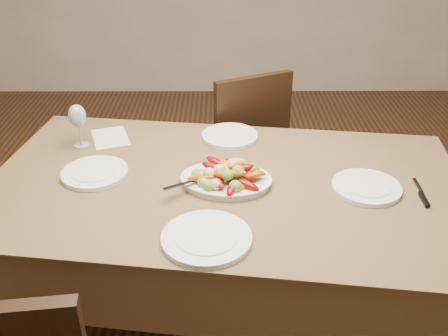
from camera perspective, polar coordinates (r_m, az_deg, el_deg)
name	(u,v)px	position (r m, az deg, el deg)	size (l,w,h in m)	color
floor	(210,331)	(2.38, -1.60, -18.11)	(6.00, 6.00, 0.00)	#3C2312
dining_table	(224,258)	(2.15, 0.00, -10.23)	(1.84, 1.04, 0.76)	brown
chair_far	(236,147)	(2.81, 1.36, 2.42)	(0.42, 0.42, 0.95)	black
serving_platter	(226,181)	(1.91, 0.22, -1.53)	(0.34, 0.25, 0.02)	white
roasted_vegetables	(226,168)	(1.88, 0.23, -0.05)	(0.28, 0.19, 0.09)	#7F0207
serving_spoon	(208,177)	(1.87, -1.89, -1.03)	(0.28, 0.06, 0.03)	#9EA0A8
plate_left	(95,173)	(2.04, -14.56, -0.55)	(0.26, 0.26, 0.02)	white
plate_right	(366,187)	(1.96, 15.95, -2.15)	(0.26, 0.26, 0.02)	white
plate_far	(230,136)	(2.26, 0.68, 3.66)	(0.25, 0.25, 0.02)	white
plate_near	(207,238)	(1.63, -2.01, -8.02)	(0.30, 0.30, 0.02)	white
wine_glass	(79,125)	(2.24, -16.29, 4.78)	(0.08, 0.08, 0.20)	#8C99A5
menu_card	(110,137)	(2.33, -12.85, 3.42)	(0.15, 0.21, 0.00)	silver
table_knife	(421,194)	(1.99, 21.59, -2.75)	(0.02, 0.20, 0.01)	#9EA0A8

